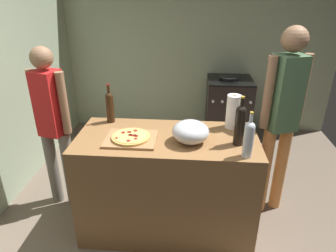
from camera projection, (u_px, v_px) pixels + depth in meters
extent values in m
cube|color=#6B5B4C|center=(184.00, 179.00, 3.49)|extent=(4.13, 3.49, 0.02)
cube|color=#99A889|center=(190.00, 42.00, 4.29)|extent=(4.13, 0.10, 2.60)
cube|color=#99A889|center=(9.00, 64.00, 3.07)|extent=(0.10, 3.49, 2.60)
cube|color=olive|center=(167.00, 184.00, 2.62)|extent=(1.46, 0.68, 0.92)
cube|color=#9E7247|center=(131.00, 139.00, 2.37)|extent=(0.40, 0.32, 0.02)
cylinder|color=tan|center=(131.00, 137.00, 2.36)|extent=(0.30, 0.30, 0.02)
cylinder|color=#EAC660|center=(131.00, 136.00, 2.35)|extent=(0.27, 0.27, 0.00)
cylinder|color=maroon|center=(130.00, 135.00, 2.35)|extent=(0.03, 0.03, 0.01)
cylinder|color=maroon|center=(136.00, 139.00, 2.30)|extent=(0.02, 0.02, 0.01)
cylinder|color=maroon|center=(130.00, 135.00, 2.36)|extent=(0.02, 0.02, 0.01)
cylinder|color=maroon|center=(117.00, 138.00, 2.31)|extent=(0.02, 0.02, 0.01)
cylinder|color=maroon|center=(128.00, 141.00, 2.27)|extent=(0.03, 0.03, 0.01)
cylinder|color=maroon|center=(123.00, 132.00, 2.40)|extent=(0.03, 0.03, 0.01)
cylinder|color=maroon|center=(134.00, 135.00, 2.35)|extent=(0.03, 0.03, 0.01)
cylinder|color=maroon|center=(129.00, 132.00, 2.40)|extent=(0.03, 0.03, 0.01)
cylinder|color=maroon|center=(136.00, 136.00, 2.34)|extent=(0.03, 0.03, 0.01)
cylinder|color=maroon|center=(135.00, 131.00, 2.43)|extent=(0.03, 0.03, 0.01)
cylinder|color=#B2B2B7|center=(190.00, 141.00, 2.34)|extent=(0.12, 0.12, 0.01)
ellipsoid|color=silver|center=(190.00, 132.00, 2.31)|extent=(0.29, 0.29, 0.17)
cylinder|color=white|center=(233.00, 112.00, 2.53)|extent=(0.12, 0.12, 0.29)
cylinder|color=#997551|center=(233.00, 111.00, 2.53)|extent=(0.03, 0.03, 0.29)
cylinder|color=black|center=(239.00, 128.00, 2.26)|extent=(0.08, 0.08, 0.27)
sphere|color=black|center=(241.00, 111.00, 2.20)|extent=(0.08, 0.08, 0.08)
cylinder|color=black|center=(242.00, 103.00, 2.17)|extent=(0.03, 0.03, 0.08)
cylinder|color=gold|center=(243.00, 97.00, 2.15)|extent=(0.03, 0.03, 0.01)
cylinder|color=silver|center=(248.00, 142.00, 2.10)|extent=(0.07, 0.07, 0.23)
sphere|color=silver|center=(250.00, 127.00, 2.05)|extent=(0.07, 0.07, 0.07)
cylinder|color=silver|center=(251.00, 119.00, 2.02)|extent=(0.02, 0.02, 0.08)
cylinder|color=gold|center=(252.00, 113.00, 2.01)|extent=(0.02, 0.02, 0.01)
cylinder|color=#331E0F|center=(110.00, 109.00, 2.65)|extent=(0.07, 0.07, 0.24)
sphere|color=#331E0F|center=(109.00, 97.00, 2.60)|extent=(0.07, 0.07, 0.07)
cylinder|color=#331E0F|center=(108.00, 90.00, 2.57)|extent=(0.02, 0.02, 0.08)
cylinder|color=maroon|center=(108.00, 85.00, 2.55)|extent=(0.02, 0.02, 0.01)
cube|color=black|center=(228.00, 110.00, 4.25)|extent=(0.60, 0.60, 0.86)
cube|color=black|center=(230.00, 80.00, 4.07)|extent=(0.60, 0.60, 0.02)
cylinder|color=silver|center=(213.00, 101.00, 3.89)|extent=(0.04, 0.02, 0.04)
cylinder|color=silver|center=(222.00, 102.00, 3.88)|extent=(0.04, 0.02, 0.04)
cylinder|color=silver|center=(232.00, 102.00, 3.87)|extent=(0.04, 0.02, 0.04)
cylinder|color=silver|center=(241.00, 102.00, 3.86)|extent=(0.04, 0.02, 0.04)
cylinder|color=silver|center=(251.00, 102.00, 3.85)|extent=(0.04, 0.02, 0.04)
cylinder|color=black|center=(229.00, 78.00, 4.05)|extent=(0.26, 0.26, 0.04)
cylinder|color=slate|center=(53.00, 167.00, 2.98)|extent=(0.11, 0.11, 0.79)
cylinder|color=slate|center=(69.00, 171.00, 2.93)|extent=(0.11, 0.11, 0.79)
cube|color=red|center=(49.00, 103.00, 2.67)|extent=(0.25, 0.24, 0.59)
cylinder|color=#936B4C|center=(35.00, 100.00, 2.70)|extent=(0.08, 0.08, 0.56)
cylinder|color=#936B4C|center=(63.00, 104.00, 2.62)|extent=(0.08, 0.08, 0.56)
sphere|color=#936B4C|center=(41.00, 58.00, 2.50)|extent=(0.19, 0.19, 0.19)
cylinder|color=#D88C4C|center=(280.00, 169.00, 2.88)|extent=(0.11, 0.11, 0.87)
cylinder|color=#D88C4C|center=(264.00, 171.00, 2.85)|extent=(0.11, 0.11, 0.87)
cube|color=#4C724C|center=(285.00, 94.00, 2.54)|extent=(0.29, 0.27, 0.65)
cylinder|color=#936B4C|center=(303.00, 90.00, 2.58)|extent=(0.08, 0.08, 0.62)
cylinder|color=#936B4C|center=(268.00, 93.00, 2.50)|extent=(0.08, 0.08, 0.62)
sphere|color=#936B4C|center=(295.00, 39.00, 2.36)|extent=(0.21, 0.21, 0.21)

